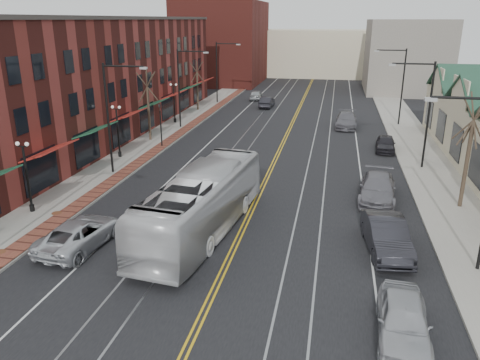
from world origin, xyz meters
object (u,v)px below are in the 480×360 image
at_px(transit_bus, 202,203).
at_px(parked_car_c, 378,188).
at_px(parked_suv, 80,234).
at_px(parked_car_b, 386,236).
at_px(parked_car_d, 385,143).
at_px(parked_car_a, 403,320).

distance_m(transit_bus, parked_car_c, 11.91).
xyz_separation_m(transit_bus, parked_suv, (-5.64, -2.89, -0.99)).
height_order(parked_suv, parked_car_b, parked_car_b).
bearing_deg(parked_car_d, transit_bus, -116.10).
xyz_separation_m(parked_car_b, parked_car_d, (1.64, 19.55, -0.17)).
distance_m(parked_car_b, parked_car_d, 19.62).
height_order(parked_car_a, parked_car_b, parked_car_b).
relative_size(transit_bus, parked_car_a, 2.72).
distance_m(transit_bus, parked_suv, 6.42).
relative_size(parked_car_b, parked_car_d, 1.29).
relative_size(transit_bus, parked_car_d, 3.10).
xyz_separation_m(transit_bus, parked_car_a, (9.55, -7.20, -0.95)).
xyz_separation_m(parked_car_a, parked_car_d, (1.64, 26.50, -0.09)).
height_order(transit_bus, parked_suv, transit_bus).
height_order(parked_suv, parked_car_c, parked_car_c).
relative_size(transit_bus, parked_car_c, 2.26).
bearing_deg(parked_car_c, transit_bus, -138.75).
bearing_deg(parked_car_a, parked_car_d, 89.62).
bearing_deg(parked_car_b, transit_bus, 171.95).
bearing_deg(parked_car_b, parked_suv, -176.68).
bearing_deg(parked_car_c, parked_car_a, -84.84).
xyz_separation_m(parked_suv, parked_car_a, (15.20, -4.31, 0.04)).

